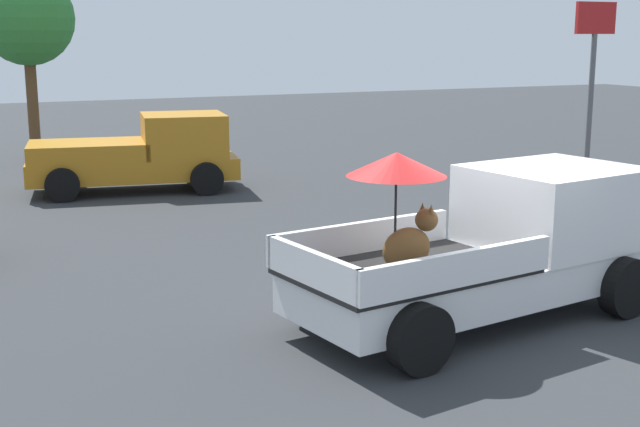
% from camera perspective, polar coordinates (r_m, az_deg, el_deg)
% --- Properties ---
extents(ground_plane, '(80.00, 80.00, 0.00)m').
position_cam_1_polar(ground_plane, '(11.39, 10.23, -7.01)').
color(ground_plane, '#2D3033').
extents(pickup_truck_main, '(5.26, 2.83, 2.31)m').
position_cam_1_polar(pickup_truck_main, '(11.41, 11.98, -1.98)').
color(pickup_truck_main, black).
rests_on(pickup_truck_main, ground).
extents(pickup_truck_red, '(5.04, 2.83, 1.80)m').
position_cam_1_polar(pickup_truck_red, '(20.59, -11.80, 3.90)').
color(pickup_truck_red, black).
rests_on(pickup_truck_red, ground).
extents(motel_sign, '(1.40, 0.16, 4.55)m').
position_cam_1_polar(motel_sign, '(26.21, 17.81, 10.43)').
color(motel_sign, '#59595B').
rests_on(motel_sign, ground).
extents(tree_by_lot, '(2.68, 2.68, 5.43)m').
position_cam_1_polar(tree_by_lot, '(26.19, -18.99, 12.15)').
color(tree_by_lot, brown).
rests_on(tree_by_lot, ground).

